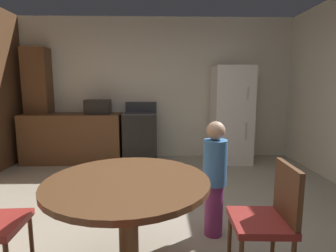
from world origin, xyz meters
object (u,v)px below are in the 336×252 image
at_px(microwave, 98,107).
at_px(person_child, 215,176).
at_px(oven_range, 140,137).
at_px(chair_east, 270,215).
at_px(dining_table, 128,201).
at_px(refrigerator, 231,115).

height_order(microwave, person_child, microwave).
distance_m(oven_range, chair_east, 3.35).
height_order(chair_east, person_child, person_child).
distance_m(dining_table, chair_east, 1.01).
bearing_deg(microwave, person_child, -56.95).
distance_m(oven_range, refrigerator, 1.73).
bearing_deg(chair_east, person_child, -63.57).
distance_m(refrigerator, dining_table, 3.42).
xyz_separation_m(refrigerator, microwave, (-2.45, 0.05, 0.15)).
bearing_deg(oven_range, person_child, -70.84).
bearing_deg(refrigerator, dining_table, -116.70).
height_order(oven_range, dining_table, oven_range).
bearing_deg(chair_east, microwave, -56.09).
relative_size(microwave, person_child, 0.40).
bearing_deg(person_child, chair_east, 76.25).
bearing_deg(refrigerator, microwave, 178.83).
relative_size(oven_range, person_child, 1.01).
bearing_deg(person_child, refrigerator, -145.58).
bearing_deg(oven_range, refrigerator, -1.83).
bearing_deg(person_child, dining_table, 0.00).
xyz_separation_m(chair_east, person_child, (-0.27, 0.61, 0.08)).
height_order(refrigerator, microwave, refrigerator).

